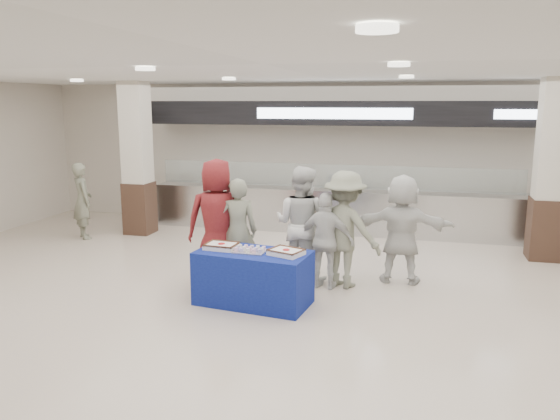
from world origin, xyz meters
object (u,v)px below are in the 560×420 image
(civilian_white, at_px, (402,229))
(soldier_a, at_px, (238,231))
(soldier_b, at_px, (345,230))
(soldier_bg, at_px, (83,201))
(civilian_maroon, at_px, (218,221))
(chef_tall, at_px, (301,224))
(sheet_cake_right, at_px, (286,252))
(chef_short, at_px, (326,241))
(display_table, at_px, (253,278))
(sheet_cake_left, at_px, (222,245))
(cupcake_tray, at_px, (250,249))

(civilian_white, bearing_deg, soldier_a, 15.29)
(soldier_b, xyz_separation_m, soldier_bg, (-5.63, 1.67, -0.10))
(civilian_maroon, distance_m, chef_tall, 1.31)
(sheet_cake_right, xyz_separation_m, civilian_maroon, (-1.31, 0.88, 0.17))
(chef_short, bearing_deg, civilian_maroon, 9.22)
(chef_short, height_order, soldier_bg, soldier_bg)
(display_table, distance_m, chef_tall, 1.39)
(sheet_cake_left, xyz_separation_m, chef_short, (1.34, 0.86, -0.06))
(chef_tall, distance_m, civilian_white, 1.56)
(sheet_cake_right, relative_size, chef_short, 0.35)
(cupcake_tray, relative_size, chef_tall, 0.24)
(sheet_cake_right, bearing_deg, soldier_a, 138.75)
(cupcake_tray, distance_m, civilian_maroon, 1.18)
(civilian_maroon, relative_size, civilian_white, 1.13)
(soldier_a, bearing_deg, civilian_maroon, -20.76)
(sheet_cake_left, height_order, cupcake_tray, sheet_cake_left)
(display_table, height_order, sheet_cake_left, sheet_cake_left)
(sheet_cake_right, height_order, civilian_maroon, civilian_maroon)
(cupcake_tray, distance_m, chef_short, 1.29)
(civilian_maroon, xyz_separation_m, soldier_b, (1.96, 0.22, -0.08))
(chef_short, xyz_separation_m, soldier_bg, (-5.37, 1.83, 0.05))
(soldier_a, xyz_separation_m, soldier_bg, (-4.01, 1.92, -0.04))
(cupcake_tray, height_order, soldier_b, soldier_b)
(sheet_cake_left, height_order, soldier_bg, soldier_bg)
(soldier_a, height_order, soldier_b, soldier_b)
(civilian_maroon, distance_m, chef_short, 1.72)
(soldier_b, bearing_deg, soldier_a, 28.95)
(soldier_b, relative_size, soldier_bg, 1.13)
(sheet_cake_right, height_order, soldier_b, soldier_b)
(sheet_cake_right, distance_m, soldier_a, 1.30)
(chef_short, distance_m, civilian_white, 1.23)
(soldier_bg, bearing_deg, soldier_a, -163.78)
(soldier_bg, bearing_deg, civilian_maroon, -165.53)
(soldier_a, distance_m, chef_tall, 1.00)
(display_table, height_order, cupcake_tray, cupcake_tray)
(cupcake_tray, relative_size, chef_short, 0.30)
(soldier_b, relative_size, civilian_white, 1.04)
(sheet_cake_right, xyz_separation_m, soldier_a, (-0.98, 0.86, 0.03))
(cupcake_tray, relative_size, soldier_b, 0.25)
(cupcake_tray, bearing_deg, sheet_cake_left, 172.43)
(chef_tall, bearing_deg, soldier_bg, -4.21)
(civilian_white, bearing_deg, chef_short, 28.00)
(sheet_cake_right, height_order, soldier_bg, soldier_bg)
(sheet_cake_left, relative_size, civilian_white, 0.27)
(sheet_cake_right, distance_m, civilian_white, 2.11)
(sheet_cake_right, height_order, cupcake_tray, sheet_cake_right)
(sheet_cake_left, relative_size, chef_tall, 0.25)
(civilian_maroon, relative_size, chef_tall, 1.07)
(soldier_a, bearing_deg, soldier_bg, -42.62)
(display_table, distance_m, chef_short, 1.30)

